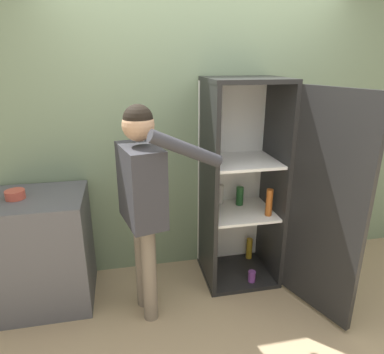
{
  "coord_description": "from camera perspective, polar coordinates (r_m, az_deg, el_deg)",
  "views": [
    {
      "loc": [
        -0.68,
        -1.99,
        1.95
      ],
      "look_at": [
        -0.14,
        0.64,
        1.0
      ],
      "focal_mm": 32.0,
      "sensor_mm": 36.0,
      "label": 1
    }
  ],
  "objects": [
    {
      "name": "wall_back",
      "position": [
        3.12,
        1.2,
        6.92
      ],
      "size": [
        7.0,
        0.06,
        2.55
      ],
      "color": "gray",
      "rests_on": "ground_plane"
    },
    {
      "name": "bowl",
      "position": [
        2.89,
        -27.4,
        -2.61
      ],
      "size": [
        0.14,
        0.14,
        0.07
      ],
      "color": "#B24738",
      "rests_on": "counter"
    },
    {
      "name": "person",
      "position": [
        2.47,
        -8.19,
        -2.12
      ],
      "size": [
        0.73,
        0.57,
        1.66
      ],
      "color": "#726656",
      "rests_on": "ground_plane"
    },
    {
      "name": "refrigerator",
      "position": [
        2.95,
        10.83,
        -1.93
      ],
      "size": [
        0.91,
        1.18,
        1.8
      ],
      "color": "black",
      "rests_on": "ground_plane"
    },
    {
      "name": "ground_plane",
      "position": [
        2.86,
        5.74,
        -23.59
      ],
      "size": [
        12.0,
        12.0,
        0.0
      ],
      "primitive_type": "plane",
      "color": "tan"
    },
    {
      "name": "counter",
      "position": [
        3.07,
        -23.46,
        -11.16
      ],
      "size": [
        0.72,
        0.63,
        0.94
      ],
      "color": "#4C4C51",
      "rests_on": "ground_plane"
    }
  ]
}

